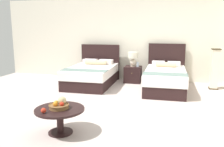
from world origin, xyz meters
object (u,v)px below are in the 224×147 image
(bed_near_corner, at_px, (165,78))
(coffee_table, at_px, (60,114))
(vase, at_px, (138,64))
(loose_apple, at_px, (44,110))
(bed_near_window, at_px, (92,75))
(floor_lamp_corner, at_px, (215,69))
(table_lamp, at_px, (133,58))
(nightstand, at_px, (133,74))
(fruit_bowl, at_px, (59,105))

(bed_near_corner, xyz_separation_m, coffee_table, (-1.57, -3.47, 0.01))
(vase, height_order, loose_apple, vase)
(bed_near_window, height_order, floor_lamp_corner, bed_near_window)
(table_lamp, distance_m, loose_apple, 4.46)
(bed_near_window, relative_size, nightstand, 3.91)
(coffee_table, distance_m, fruit_bowl, 0.16)
(bed_near_corner, xyz_separation_m, loose_apple, (-1.71, -3.73, 0.15))
(table_lamp, bearing_deg, bed_near_window, -150.40)
(table_lamp, bearing_deg, floor_lamp_corner, -5.84)
(bed_near_corner, bearing_deg, nightstand, 148.67)
(fruit_bowl, bearing_deg, loose_apple, -117.47)
(nightstand, bearing_deg, fruit_bowl, -97.18)
(bed_near_window, distance_m, floor_lamp_corner, 3.63)
(fruit_bowl, bearing_deg, nightstand, 82.82)
(nightstand, height_order, loose_apple, nightstand)
(nightstand, bearing_deg, bed_near_window, -151.15)
(fruit_bowl, bearing_deg, table_lamp, 82.85)
(vase, relative_size, floor_lamp_corner, 0.13)
(bed_near_window, xyz_separation_m, coffee_table, (0.66, -3.47, 0.01))
(coffee_table, bearing_deg, table_lamp, 82.91)
(bed_near_corner, distance_m, vase, 1.11)
(nightstand, bearing_deg, table_lamp, 90.00)
(coffee_table, distance_m, floor_lamp_corner, 4.88)
(nightstand, height_order, floor_lamp_corner, floor_lamp_corner)
(fruit_bowl, distance_m, floor_lamp_corner, 4.87)
(vase, relative_size, fruit_bowl, 0.44)
(bed_near_window, height_order, vase, bed_near_window)
(bed_near_window, height_order, coffee_table, bed_near_window)
(bed_near_corner, relative_size, coffee_table, 2.67)
(table_lamp, relative_size, loose_apple, 5.52)
(bed_near_corner, distance_m, floor_lamp_corner, 1.45)
(fruit_bowl, relative_size, loose_apple, 4.05)
(table_lamp, distance_m, floor_lamp_corner, 2.44)
(bed_near_corner, xyz_separation_m, fruit_bowl, (-1.57, -3.46, 0.17))
(floor_lamp_corner, bearing_deg, table_lamp, 174.16)
(coffee_table, bearing_deg, bed_near_window, 100.75)
(coffee_table, bearing_deg, vase, 80.60)
(nightstand, relative_size, vase, 3.56)
(bed_near_window, height_order, table_lamp, bed_near_window)
(floor_lamp_corner, bearing_deg, loose_apple, -126.57)
(bed_near_corner, xyz_separation_m, table_lamp, (-1.05, 0.66, 0.49))
(bed_near_window, relative_size, floor_lamp_corner, 1.78)
(vase, xyz_separation_m, loose_apple, (-0.82, -4.34, -0.12))
(coffee_table, relative_size, loose_apple, 9.88)
(vase, height_order, fruit_bowl, vase)
(bed_near_window, relative_size, table_lamp, 4.51)
(floor_lamp_corner, bearing_deg, vase, 175.25)
(bed_near_corner, bearing_deg, floor_lamp_corner, 16.89)
(nightstand, distance_m, fruit_bowl, 4.15)
(coffee_table, height_order, floor_lamp_corner, floor_lamp_corner)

